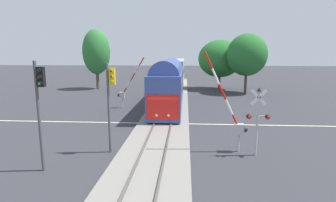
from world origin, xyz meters
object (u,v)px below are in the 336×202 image
(traffic_signal_median, at_px, (110,94))
(elm_centre_background, at_px, (220,59))
(commuter_train, at_px, (173,76))
(crossing_gate_near, at_px, (236,121))
(crossing_gate_far, at_px, (124,91))
(pine_left_background, at_px, (96,52))
(crossing_signal_mast, at_px, (258,115))
(traffic_signal_near_left, at_px, (40,99))
(oak_far_right, at_px, (247,55))

(traffic_signal_median, distance_m, elm_centre_background, 31.96)
(commuter_train, relative_size, crossing_gate_near, 6.22)
(crossing_gate_near, xyz_separation_m, crossing_gate_far, (-9.98, 12.98, -0.10))
(crossing_gate_far, bearing_deg, pine_left_background, 117.77)
(crossing_gate_far, height_order, traffic_signal_median, crossing_gate_far)
(crossing_signal_mast, distance_m, traffic_signal_near_left, 12.07)
(crossing_gate_near, relative_size, pine_left_background, 0.61)
(traffic_signal_median, xyz_separation_m, pine_left_background, (-10.63, 29.38, 2.59))
(traffic_signal_median, bearing_deg, pine_left_background, 109.89)
(crossing_gate_far, height_order, elm_centre_background, elm_centre_background)
(oak_far_right, bearing_deg, commuter_train, -170.29)
(traffic_signal_near_left, height_order, elm_centre_background, elm_centre_background)
(commuter_train, bearing_deg, oak_far_right, 9.71)
(elm_centre_background, bearing_deg, commuter_train, -140.60)
(crossing_signal_mast, bearing_deg, pine_left_background, 123.56)
(crossing_signal_mast, bearing_deg, crossing_gate_far, 129.44)
(traffic_signal_near_left, bearing_deg, crossing_gate_far, 88.35)
(oak_far_right, distance_m, elm_centre_background, 5.62)
(oak_far_right, bearing_deg, elm_centre_background, 128.16)
(pine_left_background, height_order, oak_far_right, pine_left_background)
(commuter_train, distance_m, traffic_signal_near_left, 27.37)
(commuter_train, distance_m, pine_left_background, 14.79)
(traffic_signal_near_left, bearing_deg, commuter_train, 78.49)
(traffic_signal_near_left, bearing_deg, pine_left_background, 103.65)
(traffic_signal_median, bearing_deg, crossing_signal_mast, 0.26)
(elm_centre_background, bearing_deg, crossing_signal_mast, -92.79)
(crossing_signal_mast, height_order, elm_centre_background, elm_centre_background)
(crossing_signal_mast, height_order, crossing_gate_far, crossing_gate_far)
(oak_far_right, bearing_deg, traffic_signal_median, -118.03)
(commuter_train, height_order, crossing_signal_mast, commuter_train)
(traffic_signal_near_left, height_order, oak_far_right, oak_far_right)
(crossing_signal_mast, height_order, pine_left_background, pine_left_background)
(traffic_signal_median, bearing_deg, commuter_train, 83.67)
(pine_left_background, height_order, elm_centre_background, pine_left_background)
(commuter_train, bearing_deg, crossing_signal_mast, -75.50)
(traffic_signal_median, distance_m, pine_left_background, 31.35)
(crossing_signal_mast, xyz_separation_m, pine_left_background, (-19.47, 29.34, 3.78))
(traffic_signal_near_left, relative_size, oak_far_right, 0.64)
(traffic_signal_median, relative_size, traffic_signal_near_left, 0.96)
(crossing_gate_far, relative_size, oak_far_right, 0.63)
(pine_left_background, xyz_separation_m, elm_centre_background, (20.94, 0.83, -1.12))
(traffic_signal_median, xyz_separation_m, elm_centre_background, (10.31, 30.22, 1.47))
(commuter_train, bearing_deg, crossing_gate_near, -77.88)
(crossing_signal_mast, xyz_separation_m, traffic_signal_median, (-8.83, -0.04, 1.19))
(elm_centre_background, bearing_deg, crossing_gate_far, -127.26)
(crossing_gate_near, relative_size, crossing_signal_mast, 1.50)
(crossing_gate_far, distance_m, traffic_signal_median, 13.92)
(commuter_train, bearing_deg, pine_left_background, 157.70)
(commuter_train, xyz_separation_m, crossing_gate_far, (-4.98, -10.32, -0.87))
(crossing_gate_near, bearing_deg, traffic_signal_near_left, -161.50)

